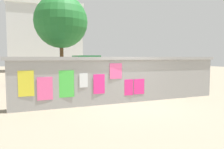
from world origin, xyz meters
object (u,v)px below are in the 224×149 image
at_px(auto_rickshaw_truck, 103,73).
at_px(bicycle_far, 137,78).
at_px(bicycle_near, 163,82).
at_px(car_parked, 44,73).
at_px(person_walking, 56,72).
at_px(motorcycle, 51,87).
at_px(tree_roadside, 61,22).
at_px(person_bystander, 144,74).

xyz_separation_m(auto_rickshaw_truck, bicycle_far, (2.93, 1.51, -0.54)).
bearing_deg(bicycle_far, bicycle_near, -84.34).
height_order(car_parked, bicycle_far, car_parked).
relative_size(bicycle_near, person_walking, 1.02).
relative_size(auto_rickshaw_truck, motorcycle, 1.93).
height_order(bicycle_far, person_walking, person_walking).
distance_m(auto_rickshaw_truck, bicycle_near, 3.42).
relative_size(bicycle_far, tree_roadside, 0.25).
xyz_separation_m(bicycle_near, tree_roadside, (-4.41, 8.13, 4.33)).
bearing_deg(auto_rickshaw_truck, person_bystander, -69.61).
xyz_separation_m(car_parked, person_walking, (0.33, -3.70, 0.26)).
xyz_separation_m(auto_rickshaw_truck, tree_roadside, (-1.22, 7.01, 3.79)).
xyz_separation_m(bicycle_far, tree_roadside, (-4.15, 5.50, 4.33)).
bearing_deg(motorcycle, bicycle_far, 28.97).
distance_m(auto_rickshaw_truck, person_walking, 2.57).
bearing_deg(tree_roadside, auto_rickshaw_truck, -80.16).
bearing_deg(auto_rickshaw_truck, tree_roadside, 99.84).
xyz_separation_m(bicycle_near, person_bystander, (-2.17, -1.62, 0.62)).
distance_m(person_walking, person_bystander, 4.49).
height_order(person_walking, tree_roadside, tree_roadside).
bearing_deg(person_bystander, car_parked, 121.54).
relative_size(motorcycle, person_walking, 1.16).
distance_m(auto_rickshaw_truck, bicycle_far, 3.34).
relative_size(car_parked, person_walking, 2.44).
bearing_deg(car_parked, bicycle_far, -20.18).
relative_size(auto_rickshaw_truck, bicycle_near, 2.18).
distance_m(bicycle_near, tree_roadside, 10.21).
bearing_deg(tree_roadside, person_walking, -100.87).
xyz_separation_m(bicycle_near, person_walking, (-5.76, 1.07, 0.62)).
xyz_separation_m(motorcycle, bicycle_near, (6.20, 0.66, -0.10)).
relative_size(person_walking, tree_roadside, 0.24).
bearing_deg(auto_rickshaw_truck, bicycle_near, -19.31).
bearing_deg(bicycle_near, person_bystander, -143.24).
bearing_deg(tree_roadside, car_parked, -116.72).
bearing_deg(bicycle_near, tree_roadside, 118.46).
bearing_deg(bicycle_far, person_walking, -164.20).
height_order(car_parked, motorcycle, car_parked).
distance_m(bicycle_far, person_bystander, 4.70).
xyz_separation_m(car_parked, person_bystander, (3.92, -6.39, 0.26)).
relative_size(car_parked, bicycle_near, 2.38).
bearing_deg(car_parked, person_bystander, -58.46).
xyz_separation_m(motorcycle, tree_roadside, (1.80, 8.79, 4.23)).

